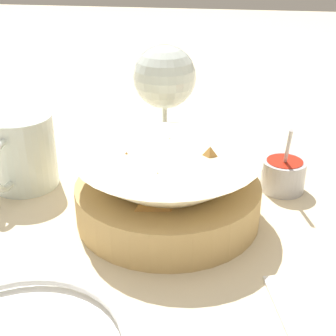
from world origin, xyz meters
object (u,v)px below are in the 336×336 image
at_px(food_basket, 168,190).
at_px(wine_glass, 165,80).
at_px(beer_mug, 22,154).
at_px(sauce_cup, 283,174).

xyz_separation_m(food_basket, wine_glass, (-0.19, -0.04, 0.08)).
height_order(food_basket, beer_mug, beer_mug).
distance_m(food_basket, wine_glass, 0.21).
xyz_separation_m(sauce_cup, beer_mug, (0.05, -0.36, 0.02)).
bearing_deg(wine_glass, food_basket, 11.32).
height_order(food_basket, wine_glass, wine_glass).
bearing_deg(beer_mug, sauce_cup, 97.26).
bearing_deg(beer_mug, food_basket, 76.53).
relative_size(food_basket, sauce_cup, 2.20).
bearing_deg(sauce_cup, food_basket, -56.11).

